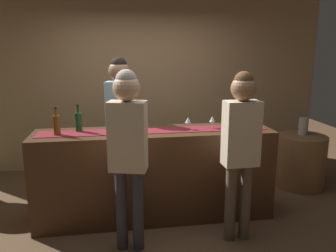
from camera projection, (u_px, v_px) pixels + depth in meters
The scene contains 13 objects.
ground_plane at pixel (155, 215), 4.00m from camera, with size 10.00×10.00×0.00m, color brown.
back_wall at pixel (141, 79), 5.51m from camera, with size 6.00×0.12×2.90m, color tan.
bar_counter at pixel (155, 174), 3.88m from camera, with size 2.66×0.60×1.03m, color #472B19.
counter_runner_cloth at pixel (154, 131), 3.77m from camera, with size 2.53×0.28×0.01m, color maroon.
wine_bottle_amber at pixel (57, 125), 3.56m from camera, with size 0.07×0.07×0.30m.
wine_bottle_green at pixel (79, 122), 3.71m from camera, with size 0.07×0.07×0.30m.
wine_glass_near_customer at pixel (188, 120), 3.81m from camera, with size 0.07×0.07×0.14m.
wine_glass_mid_counter at pixel (212, 119), 3.86m from camera, with size 0.07×0.07×0.14m.
bartender at pixel (120, 112), 4.24m from camera, with size 0.38×0.27×1.83m.
customer_sipping at pixel (241, 139), 3.28m from camera, with size 0.35×0.24×1.72m.
customer_browsing at pixel (128, 142), 3.10m from camera, with size 0.38×0.28×1.75m.
round_side_table at pixel (300, 161), 4.80m from camera, with size 0.68×0.68×0.74m, color brown.
vase_on_side_table at pixel (303, 126), 4.76m from camera, with size 0.13×0.13×0.24m, color #A8A399.
Camera 1 is at (-0.42, -3.64, 1.92)m, focal length 36.20 mm.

